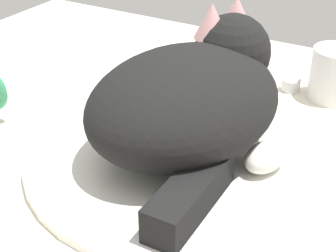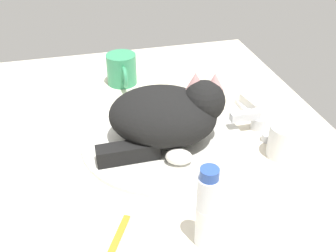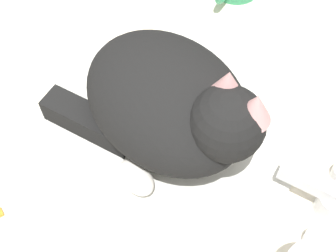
# 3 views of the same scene
# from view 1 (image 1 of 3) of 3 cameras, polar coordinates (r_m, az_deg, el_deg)

# --- Properties ---
(ground_plane) EXTENTS (1.10, 0.83, 0.03)m
(ground_plane) POSITION_cam_1_polar(r_m,az_deg,el_deg) (0.61, 1.70, -4.73)
(ground_plane) COLOR silver
(sink_basin) EXTENTS (0.37, 0.37, 0.01)m
(sink_basin) POSITION_cam_1_polar(r_m,az_deg,el_deg) (0.60, 1.73, -3.16)
(sink_basin) COLOR silver
(sink_basin) RESTS_ON ground_plane
(faucet) EXTENTS (0.13, 0.09, 0.05)m
(faucet) POSITION_cam_1_polar(r_m,az_deg,el_deg) (0.77, 9.74, 5.93)
(faucet) COLOR silver
(faucet) RESTS_ON ground_plane
(cat) EXTENTS (0.25, 0.30, 0.15)m
(cat) POSITION_cam_1_polar(r_m,az_deg,el_deg) (0.57, 2.81, 3.18)
(cat) COLOR black
(cat) RESTS_ON sink_basin
(rinse_cup) EXTENTS (0.07, 0.07, 0.07)m
(rinse_cup) POSITION_cam_1_polar(r_m,az_deg,el_deg) (0.75, 18.11, 5.52)
(rinse_cup) COLOR white
(rinse_cup) RESTS_ON ground_plane
(soap_dish) EXTENTS (0.09, 0.06, 0.01)m
(soap_dish) POSITION_cam_1_polar(r_m,az_deg,el_deg) (0.84, 5.14, 7.17)
(soap_dish) COLOR white
(soap_dish) RESTS_ON ground_plane
(soap_bar) EXTENTS (0.08, 0.05, 0.02)m
(soap_bar) POSITION_cam_1_polar(r_m,az_deg,el_deg) (0.83, 5.19, 8.25)
(soap_bar) COLOR white
(soap_bar) RESTS_ON soap_dish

